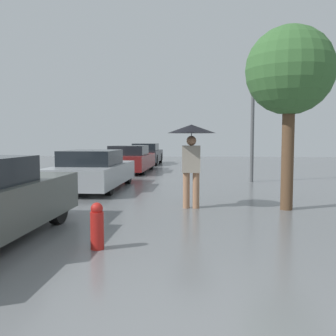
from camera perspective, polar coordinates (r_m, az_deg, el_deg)
The scene contains 7 objects.
pedestrian at distance 8.30m, azimuth 3.59°, elevation 4.03°, with size 1.07×1.07×1.86m.
parked_car_second at distance 11.86m, azimuth -11.33°, elevation -0.39°, with size 1.81×4.37×1.20m.
parked_car_third at distance 17.63m, azimuth -5.84°, elevation 1.31°, with size 1.82×4.56×1.24m.
parked_car_farthest at distance 23.09m, azimuth -3.35°, elevation 2.11°, with size 1.67×4.08×1.27m.
tree at distance 8.63m, azimuth 18.05°, elevation 13.68°, with size 1.88×1.88×3.95m.
street_lamp at distance 13.79m, azimuth 12.77°, elevation 8.56°, with size 0.33×0.33×3.92m.
fire_hydrant at distance 5.40m, azimuth -10.76°, elevation -8.68°, with size 0.19×0.19×0.66m.
Camera 1 is at (0.09, -2.69, 1.55)m, focal length 40.00 mm.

